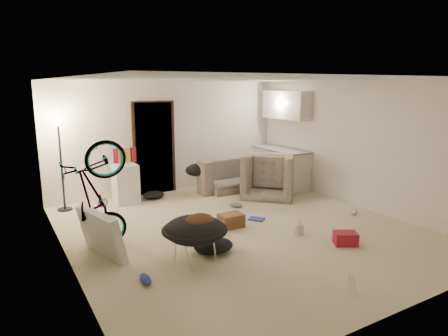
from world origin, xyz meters
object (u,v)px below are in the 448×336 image
floor_lamp (60,144)px  armchair (270,179)px  juicer (299,228)px  kitchen_counter (281,168)px  tv_box (101,233)px  sofa (233,176)px  mini_fridge (126,184)px  bicycle (97,222)px  saucer_chair (195,236)px  drink_case_a (231,221)px  drink_case_b (345,238)px

floor_lamp → armchair: size_ratio=1.66×
floor_lamp → juicer: bearing=-46.8°
floor_lamp → juicer: floor_lamp is taller
kitchen_counter → tv_box: kitchen_counter is taller
sofa → mini_fridge: size_ratio=2.42×
floor_lamp → tv_box: size_ratio=1.77×
bicycle → tv_box: bicycle is taller
floor_lamp → saucer_chair: bearing=-71.1°
kitchen_counter → drink_case_a: (-2.51, -1.83, -0.32)m
armchair → drink_case_b: size_ratio=3.20×
kitchen_counter → sofa: size_ratio=0.77×
saucer_chair → bicycle: bearing=134.8°
saucer_chair → juicer: saucer_chair is taller
tv_box → mini_fridge: bearing=51.3°
drink_case_a → drink_case_b: 1.91m
mini_fridge → tv_box: 2.68m
drink_case_b → sofa: bearing=115.6°
bicycle → juicer: bicycle is taller
bicycle → tv_box: bearing=-175.7°
kitchen_counter → tv_box: bearing=-158.2°
drink_case_a → armchair: bearing=36.8°
mini_fridge → tv_box: bearing=-113.9°
mini_fridge → drink_case_a: size_ratio=1.96×
saucer_chair → drink_case_b: bearing=-15.5°
mini_fridge → saucer_chair: 3.30m
armchair → saucer_chair: size_ratio=1.20×
drink_case_b → juicer: bearing=144.3°
tv_box → juicer: tv_box is taller
armchair → tv_box: armchair is taller
floor_lamp → tv_box: bearing=-87.7°
armchair → mini_fridge: mini_fridge is taller
floor_lamp → armchair: 4.42m
floor_lamp → sofa: (3.76, -0.20, -1.02)m
mini_fridge → armchair: bearing=-18.4°
drink_case_a → bicycle: bearing=176.7°
sofa → saucer_chair: saucer_chair is taller
armchair → saucer_chair: armchair is taller
kitchen_counter → saucer_chair: size_ratio=1.65×
armchair → drink_case_b: armchair is taller
saucer_chair → juicer: (1.95, 0.08, -0.28)m
sofa → saucer_chair: (-2.59, -3.20, 0.10)m
drink_case_b → tv_box: bearing=-173.6°
armchair → drink_case_b: bearing=120.0°
saucer_chair → drink_case_a: (1.15, 0.92, -0.27)m
mini_fridge → drink_case_a: mini_fridge is taller
juicer → tv_box: bearing=165.6°
bicycle → mini_fridge: 2.48m
bicycle → drink_case_a: 2.24m
tv_box → juicer: bearing=-28.9°
sofa → bicycle: size_ratio=1.15×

